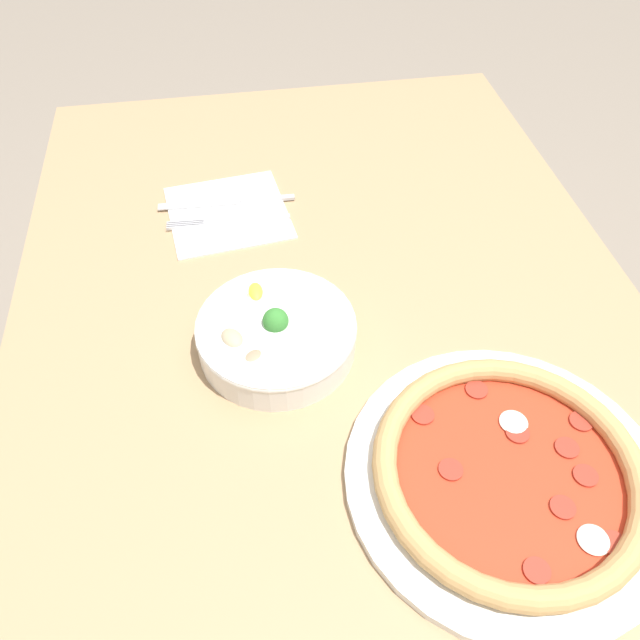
{
  "coord_description": "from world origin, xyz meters",
  "views": [
    {
      "loc": [
        -0.47,
        0.11,
        1.38
      ],
      "look_at": [
        0.06,
        0.02,
        0.79
      ],
      "focal_mm": 35.0,
      "sensor_mm": 36.0,
      "label": 1
    }
  ],
  "objects_px": {
    "pizza": "(508,473)",
    "bowl": "(276,333)",
    "knife": "(233,202)",
    "fork": "(230,221)"
  },
  "relations": [
    {
      "from": "bowl",
      "to": "knife",
      "type": "height_order",
      "value": "bowl"
    },
    {
      "from": "fork",
      "to": "knife",
      "type": "height_order",
      "value": "same"
    },
    {
      "from": "pizza",
      "to": "knife",
      "type": "xyz_separation_m",
      "value": [
        0.53,
        0.25,
        -0.01
      ]
    },
    {
      "from": "pizza",
      "to": "bowl",
      "type": "distance_m",
      "value": 0.31
    },
    {
      "from": "pizza",
      "to": "bowl",
      "type": "bearing_deg",
      "value": 44.18
    },
    {
      "from": "fork",
      "to": "bowl",
      "type": "bearing_deg",
      "value": 101.67
    },
    {
      "from": "pizza",
      "to": "bowl",
      "type": "xyz_separation_m",
      "value": [
        0.22,
        0.22,
        0.01
      ]
    },
    {
      "from": "pizza",
      "to": "knife",
      "type": "bearing_deg",
      "value": 25.61
    },
    {
      "from": "pizza",
      "to": "fork",
      "type": "bearing_deg",
      "value": 28.51
    },
    {
      "from": "bowl",
      "to": "knife",
      "type": "xyz_separation_m",
      "value": [
        0.3,
        0.03,
        -0.02
      ]
    }
  ]
}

